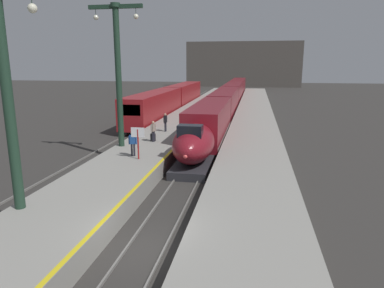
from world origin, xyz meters
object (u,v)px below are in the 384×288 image
object	(u,v)px
highspeed_train_main	(229,97)
departure_info_board	(138,137)
passenger_near_edge	(153,130)
passenger_far_waiting	(165,121)
regional_train_adjacent	(172,99)
passenger_mid_platform	(133,142)
station_column_mid	(118,64)
rolling_suitcase	(153,137)
station_column_near	(6,80)

from	to	relation	value
highspeed_train_main	departure_info_board	size ratio (longest dim) A/B	35.32
passenger_near_edge	passenger_far_waiting	bearing A→B (deg)	91.83
passenger_far_waiting	regional_train_adjacent	bearing A→B (deg)	101.65
passenger_near_edge	passenger_mid_platform	distance (m)	4.61
highspeed_train_main	passenger_far_waiting	distance (m)	26.04
station_column_mid	rolling_suitcase	xyz separation A→B (m)	(1.88, 2.14, -5.83)
passenger_near_edge	passenger_mid_platform	size ratio (longest dim) A/B	1.00
passenger_far_waiting	passenger_mid_platform	bearing A→B (deg)	-89.77
highspeed_train_main	passenger_near_edge	distance (m)	30.42
passenger_near_edge	departure_info_board	world-z (taller)	departure_info_board
highspeed_train_main	departure_info_board	bearing A→B (deg)	-95.45
station_column_near	passenger_mid_platform	xyz separation A→B (m)	(1.90, 9.33, -4.52)
departure_info_board	rolling_suitcase	bearing A→B (deg)	96.53
station_column_mid	rolling_suitcase	size ratio (longest dim) A/B	10.53
station_column_near	passenger_far_waiting	bearing A→B (deg)	84.22
highspeed_train_main	departure_info_board	distance (m)	35.64
departure_info_board	highspeed_train_main	bearing A→B (deg)	84.55
regional_train_adjacent	passenger_mid_platform	distance (m)	29.03
highspeed_train_main	passenger_far_waiting	world-z (taller)	highspeed_train_main
regional_train_adjacent	passenger_far_waiting	distance (m)	20.10
station_column_mid	passenger_near_edge	xyz separation A→B (m)	(2.00, 1.88, -5.15)
regional_train_adjacent	departure_info_board	size ratio (longest dim) A/B	17.26
regional_train_adjacent	station_column_near	world-z (taller)	station_column_near
regional_train_adjacent	passenger_near_edge	bearing A→B (deg)	-80.12
regional_train_adjacent	station_column_mid	bearing A→B (deg)	-85.17
station_column_near	departure_info_board	bearing A→B (deg)	73.76
passenger_near_edge	departure_info_board	bearing A→B (deg)	-84.49
station_column_near	passenger_far_waiting	world-z (taller)	station_column_near
rolling_suitcase	highspeed_train_main	bearing A→B (deg)	82.34
station_column_mid	rolling_suitcase	world-z (taller)	station_column_mid
passenger_mid_platform	station_column_near	bearing A→B (deg)	-101.50
highspeed_train_main	station_column_mid	bearing A→B (deg)	-100.43
passenger_near_edge	rolling_suitcase	distance (m)	0.74
passenger_near_edge	regional_train_adjacent	bearing A→B (deg)	99.88
passenger_far_waiting	rolling_suitcase	bearing A→B (deg)	-89.78
highspeed_train_main	regional_train_adjacent	distance (m)	10.10
station_column_mid	passenger_near_edge	distance (m)	5.83
regional_train_adjacent	passenger_mid_platform	xyz separation A→B (m)	(4.10, -28.74, -0.09)
passenger_mid_platform	departure_info_board	size ratio (longest dim) A/B	0.80
passenger_near_edge	rolling_suitcase	world-z (taller)	passenger_near_edge
highspeed_train_main	rolling_suitcase	distance (m)	30.18
highspeed_train_main	rolling_suitcase	bearing A→B (deg)	-97.66
passenger_near_edge	passenger_far_waiting	world-z (taller)	same
station_column_mid	passenger_near_edge	world-z (taller)	station_column_mid
station_column_mid	departure_info_board	size ratio (longest dim) A/B	4.88
rolling_suitcase	station_column_near	bearing A→B (deg)	-97.53
passenger_far_waiting	departure_info_board	world-z (taller)	departure_info_board
regional_train_adjacent	passenger_near_edge	distance (m)	24.50
regional_train_adjacent	passenger_near_edge	world-z (taller)	regional_train_adjacent
highspeed_train_main	departure_info_board	xyz separation A→B (m)	(-3.39, -35.47, 0.58)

